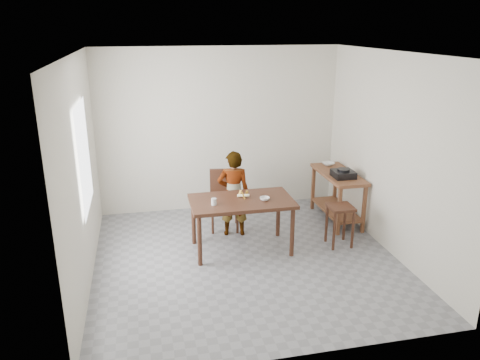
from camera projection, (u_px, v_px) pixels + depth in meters
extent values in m
cube|color=gray|center=(246.00, 260.00, 6.33)|extent=(4.00, 4.00, 0.04)
cube|color=white|center=(247.00, 51.00, 5.46)|extent=(4.00, 4.00, 0.04)
cube|color=silver|center=(219.00, 130.00, 7.77)|extent=(4.00, 0.04, 2.70)
cube|color=silver|center=(300.00, 229.00, 4.03)|extent=(4.00, 0.04, 2.70)
cube|color=silver|center=(80.00, 174.00, 5.49)|extent=(0.04, 4.00, 2.70)
cube|color=silver|center=(392.00, 155.00, 6.31)|extent=(0.04, 4.00, 2.70)
cube|color=white|center=(84.00, 157.00, 5.64)|extent=(0.02, 1.10, 1.30)
imported|color=white|center=(233.00, 194.00, 6.89)|extent=(0.51, 0.38, 1.30)
cylinder|color=silver|center=(214.00, 202.00, 6.17)|extent=(0.09, 0.09, 0.09)
imported|color=silver|center=(265.00, 199.00, 6.34)|extent=(0.17, 0.17, 0.04)
imported|color=silver|center=(328.00, 164.00, 7.73)|extent=(0.24, 0.24, 0.05)
cube|color=black|center=(343.00, 174.00, 7.12)|extent=(0.31, 0.31, 0.10)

